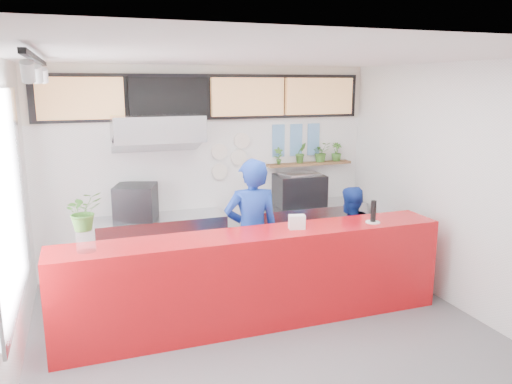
{
  "coord_description": "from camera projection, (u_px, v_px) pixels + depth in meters",
  "views": [
    {
      "loc": [
        -1.81,
        -4.67,
        2.74
      ],
      "look_at": [
        0.1,
        0.7,
        1.5
      ],
      "focal_mm": 35.0,
      "sensor_mm": 36.0,
      "label": 1
    }
  ],
  "objects": [
    {
      "name": "floor",
      "position": [
        269.0,
        339.0,
        5.47
      ],
      "size": [
        5.0,
        5.0,
        0.0
      ],
      "primitive_type": "plane",
      "color": "slate",
      "rests_on": "ground"
    },
    {
      "name": "ceiling",
      "position": [
        270.0,
        56.0,
        4.83
      ],
      "size": [
        5.0,
        5.0,
        0.0
      ],
      "primitive_type": "plane",
      "rotation": [
        3.14,
        0.0,
        0.0
      ],
      "color": "silver"
    },
    {
      "name": "wall_back",
      "position": [
        209.0,
        168.0,
        7.45
      ],
      "size": [
        5.0,
        0.0,
        5.0
      ],
      "primitive_type": "plane",
      "rotation": [
        1.57,
        0.0,
        0.0
      ],
      "color": "white",
      "rests_on": "ground"
    },
    {
      "name": "wall_left",
      "position": [
        1.0,
        229.0,
        4.33
      ],
      "size": [
        0.0,
        5.0,
        5.0
      ],
      "primitive_type": "plane",
      "rotation": [
        1.57,
        0.0,
        1.57
      ],
      "color": "white",
      "rests_on": "ground"
    },
    {
      "name": "wall_right",
      "position": [
        464.0,
        189.0,
        5.97
      ],
      "size": [
        0.0,
        5.0,
        5.0
      ],
      "primitive_type": "plane",
      "rotation": [
        1.57,
        0.0,
        -1.57
      ],
      "color": "white",
      "rests_on": "ground"
    },
    {
      "name": "service_counter",
      "position": [
        257.0,
        279.0,
        5.72
      ],
      "size": [
        4.5,
        0.6,
        1.1
      ],
      "primitive_type": "cube",
      "color": "red",
      "rests_on": "ground"
    },
    {
      "name": "cream_band",
      "position": [
        208.0,
        93.0,
        7.21
      ],
      "size": [
        5.0,
        0.02,
        0.8
      ],
      "primitive_type": "cube",
      "color": "beige",
      "rests_on": "wall_back"
    },
    {
      "name": "prep_bench",
      "position": [
        162.0,
        247.0,
        7.14
      ],
      "size": [
        1.8,
        0.6,
        0.9
      ],
      "primitive_type": "cube",
      "color": "#B2B5BA",
      "rests_on": "ground"
    },
    {
      "name": "panini_oven",
      "position": [
        136.0,
        202.0,
        6.88
      ],
      "size": [
        0.67,
        0.67,
        0.48
      ],
      "primitive_type": "cube",
      "rotation": [
        0.0,
        0.0,
        -0.31
      ],
      "color": "black",
      "rests_on": "prep_bench"
    },
    {
      "name": "extraction_hood",
      "position": [
        157.0,
        128.0,
        6.73
      ],
      "size": [
        1.2,
        0.7,
        0.35
      ],
      "primitive_type": "cube",
      "color": "#B2B5BA",
      "rests_on": "ceiling"
    },
    {
      "name": "hood_lip",
      "position": [
        158.0,
        143.0,
        6.77
      ],
      "size": [
        1.2,
        0.69,
        0.31
      ],
      "primitive_type": "cube",
      "rotation": [
        -0.35,
        0.0,
        0.0
      ],
      "color": "#B2B5BA",
      "rests_on": "ceiling"
    },
    {
      "name": "right_bench",
      "position": [
        308.0,
        231.0,
        7.89
      ],
      "size": [
        1.8,
        0.6,
        0.9
      ],
      "primitive_type": "cube",
      "color": "#B2B5BA",
      "rests_on": "ground"
    },
    {
      "name": "espresso_machine",
      "position": [
        299.0,
        190.0,
        7.69
      ],
      "size": [
        0.76,
        0.56,
        0.47
      ],
      "primitive_type": "cube",
      "rotation": [
        0.0,
        0.0,
        -0.06
      ],
      "color": "black",
      "rests_on": "right_bench"
    },
    {
      "name": "espresso_tray",
      "position": [
        300.0,
        175.0,
        7.64
      ],
      "size": [
        0.61,
        0.46,
        0.05
      ],
      "primitive_type": "cube",
      "rotation": [
        0.0,
        0.0,
        0.15
      ],
      "color": "silver",
      "rests_on": "espresso_machine"
    },
    {
      "name": "herb_shelf",
      "position": [
        309.0,
        164.0,
        7.88
      ],
      "size": [
        1.4,
        0.18,
        0.04
      ],
      "primitive_type": "cube",
      "color": "brown",
      "rests_on": "wall_back"
    },
    {
      "name": "menu_board_far_left",
      "position": [
        81.0,
        98.0,
        6.55
      ],
      "size": [
        1.1,
        0.1,
        0.55
      ],
      "primitive_type": "cube",
      "color": "tan",
      "rests_on": "wall_back"
    },
    {
      "name": "menu_board_mid_left",
      "position": [
        169.0,
        98.0,
        6.93
      ],
      "size": [
        1.1,
        0.1,
        0.55
      ],
      "primitive_type": "cube",
      "color": "black",
      "rests_on": "wall_back"
    },
    {
      "name": "menu_board_mid_right",
      "position": [
        248.0,
        97.0,
        7.3
      ],
      "size": [
        1.1,
        0.1,
        0.55
      ],
      "primitive_type": "cube",
      "color": "tan",
      "rests_on": "wall_back"
    },
    {
      "name": "menu_board_far_right",
      "position": [
        319.0,
        96.0,
        7.68
      ],
      "size": [
        1.1,
        0.1,
        0.55
      ],
      "primitive_type": "cube",
      "color": "tan",
      "rests_on": "wall_back"
    },
    {
      "name": "soffit",
      "position": [
        209.0,
        97.0,
        7.19
      ],
      "size": [
        4.8,
        0.04,
        0.65
      ],
      "primitive_type": "cube",
      "color": "black",
      "rests_on": "wall_back"
    },
    {
      "name": "window_pane",
      "position": [
        7.0,
        199.0,
        4.58
      ],
      "size": [
        0.04,
        2.2,
        1.9
      ],
      "primitive_type": "cube",
      "color": "silver",
      "rests_on": "wall_left"
    },
    {
      "name": "window_frame",
      "position": [
        10.0,
        199.0,
        4.58
      ],
      "size": [
        0.03,
        2.3,
        2.0
      ],
      "primitive_type": "cube",
      "color": "#B2B5BA",
      "rests_on": "wall_left"
    },
    {
      "name": "track_rail",
      "position": [
        36.0,
        59.0,
        4.16
      ],
      "size": [
        0.05,
        2.4,
        0.04
      ],
      "primitive_type": "cube",
      "color": "black",
      "rests_on": "ceiling"
    },
    {
      "name": "dec_plate_a",
      "position": [
        219.0,
        152.0,
        7.42
      ],
      "size": [
        0.24,
        0.03,
        0.24
      ],
      "primitive_type": "cylinder",
      "rotation": [
        1.57,
        0.0,
        0.0
      ],
      "color": "silver",
      "rests_on": "wall_back"
    },
    {
      "name": "dec_plate_b",
      "position": [
        239.0,
        157.0,
        7.54
      ],
      "size": [
        0.24,
        0.03,
        0.24
      ],
      "primitive_type": "cylinder",
      "rotation": [
        1.57,
        0.0,
        0.0
      ],
      "color": "silver",
      "rests_on": "wall_back"
    },
    {
      "name": "dec_plate_c",
      "position": [
        220.0,
        171.0,
        7.48
      ],
      "size": [
        0.24,
        0.03,
        0.24
      ],
      "primitive_type": "cylinder",
      "rotation": [
        1.57,
        0.0,
        0.0
      ],
      "color": "silver",
      "rests_on": "wall_back"
    },
    {
      "name": "dec_plate_d",
      "position": [
        242.0,
        141.0,
        7.5
      ],
      "size": [
        0.24,
        0.03,
        0.24
      ],
      "primitive_type": "cylinder",
      "rotation": [
        1.57,
        0.0,
        0.0
      ],
      "color": "silver",
      "rests_on": "wall_back"
    },
    {
      "name": "photo_frame_a",
      "position": [
        278.0,
        133.0,
        7.69
      ],
      "size": [
        0.2,
        0.02,
        0.25
      ],
      "primitive_type": "cube",
      "color": "#598CBF",
      "rests_on": "wall_back"
    },
    {
      "name": "photo_frame_b",
      "position": [
        296.0,
        132.0,
        7.79
      ],
      "size": [
        0.2,
        0.02,
        0.25
      ],
      "primitive_type": "cube",
      "color": "#598CBF",
      "rests_on": "wall_back"
    },
    {
      "name": "photo_frame_c",
      "position": [
        314.0,
        131.0,
        7.88
      ],
      "size": [
        0.2,
        0.02,
        0.25
      ],
      "primitive_type": "cube",
      "color": "#598CBF",
      "rests_on": "wall_back"
    },
    {
      "name": "photo_frame_d",
      "position": [
        278.0,
        149.0,
        7.74
      ],
      "size": [
        0.2,
        0.02,
        0.25
      ],
      "primitive_type": "cube",
      "color": "#598CBF",
      "rests_on": "wall_back"
    },
    {
      "name": "photo_frame_e",
      "position": [
        296.0,
        148.0,
        7.84
      ],
      "size": [
        0.2,
        0.02,
        0.25
      ],
      "primitive_type": "cube",
      "color": "#598CBF",
      "rests_on": "wall_back"
    },
    {
      "name": "photo_frame_f",
      "position": [
        313.0,
        147.0,
        7.94
      ],
      "size": [
        0.2,
        0.02,
        0.25
      ],
      "primitive_type": "cube",
      "color": "#598CBF",
      "rests_on": "wall_back"
    },
    {
      "name": "staff_center",
      "position": [
        252.0,
        233.0,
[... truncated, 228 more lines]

